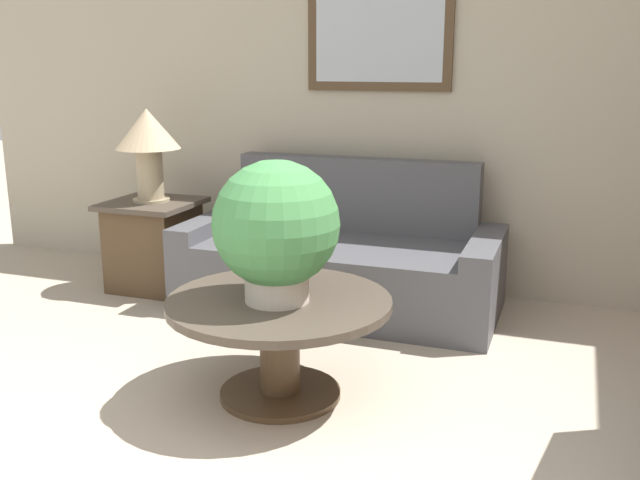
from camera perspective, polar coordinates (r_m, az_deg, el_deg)
The scene contains 6 objects.
wall_back at distance 4.89m, azimuth 7.76°, elevation 11.15°, with size 7.06×0.09×2.60m.
couch_main at distance 4.61m, azimuth 1.72°, elevation -1.81°, with size 2.01×0.91×0.93m.
coffee_table at distance 3.35m, azimuth -3.26°, elevation -6.87°, with size 1.05×1.05×0.49m.
side_table at distance 5.11m, azimuth -13.14°, elevation -0.30°, with size 0.60×0.60×0.62m.
table_lamp at distance 4.98m, azimuth -13.62°, elevation 7.93°, with size 0.44×0.44×0.63m.
potted_plant_on_table at distance 3.18m, azimuth -3.53°, elevation 0.99°, with size 0.57×0.57×0.65m.
Camera 1 is at (1.03, -1.43, 1.55)m, focal length 40.00 mm.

